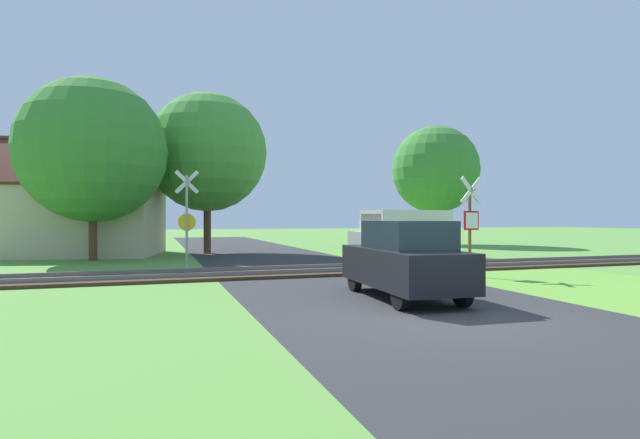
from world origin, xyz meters
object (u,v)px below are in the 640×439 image
(crossing_sign_far, at_px, (187,214))
(house, at_px, (78,216))
(tree_far, at_px, (436,170))
(tree_center, at_px, (207,152))
(stop_sign_near, at_px, (470,221))
(parked_car, at_px, (404,260))
(tree_left, at_px, (93,150))
(mail_truck, at_px, (404,231))

(crossing_sign_far, bearing_deg, house, 127.67)
(crossing_sign_far, height_order, house, house)
(tree_far, relative_size, tree_center, 0.99)
(stop_sign_near, relative_size, house, 0.35)
(crossing_sign_far, xyz_separation_m, house, (-4.77, 8.51, -0.05))
(crossing_sign_far, distance_m, parked_car, 9.77)
(house, bearing_deg, tree_left, -61.89)
(parked_car, bearing_deg, tree_center, 102.34)
(house, xyz_separation_m, parked_car, (9.07, -17.22, -1.05))
(tree_center, bearing_deg, crossing_sign_far, -100.83)
(house, bearing_deg, stop_sign_near, -35.30)
(tree_left, height_order, parked_car, tree_left)
(tree_far, height_order, mail_truck, tree_far)
(crossing_sign_far, xyz_separation_m, parked_car, (4.30, -8.70, -1.09))
(tree_far, height_order, parked_car, tree_far)
(tree_center, bearing_deg, house, 174.91)
(crossing_sign_far, bearing_deg, stop_sign_near, -24.94)
(stop_sign_near, relative_size, parked_car, 0.77)
(house, xyz_separation_m, tree_center, (6.29, -0.56, 3.39))
(tree_left, distance_m, mail_truck, 14.56)
(house, bearing_deg, crossing_sign_far, -49.15)
(mail_truck, bearing_deg, tree_far, -49.04)
(tree_far, bearing_deg, tree_left, -161.42)
(crossing_sign_far, bearing_deg, parked_car, -55.33)
(house, distance_m, tree_far, 23.06)
(crossing_sign_far, distance_m, mail_truck, 10.62)
(house, height_order, parked_car, house)
(tree_far, distance_m, tree_left, 22.63)
(tree_center, relative_size, mail_truck, 1.64)
(parked_car, bearing_deg, tree_left, 123.43)
(stop_sign_near, distance_m, mail_truck, 8.31)
(crossing_sign_far, height_order, tree_center, tree_center)
(mail_truck, height_order, parked_car, mail_truck)
(house, distance_m, tree_center, 7.17)
(crossing_sign_far, distance_m, tree_left, 6.67)
(tree_left, bearing_deg, stop_sign_near, -40.57)
(tree_center, bearing_deg, tree_far, 14.00)
(parked_car, bearing_deg, stop_sign_near, 41.40)
(stop_sign_near, relative_size, mail_truck, 0.61)
(mail_truck, distance_m, parked_car, 12.78)
(tree_center, height_order, parked_car, tree_center)
(crossing_sign_far, relative_size, tree_left, 0.46)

